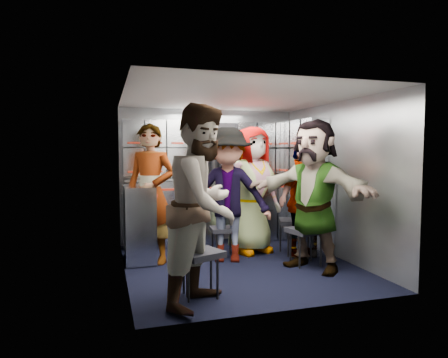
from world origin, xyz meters
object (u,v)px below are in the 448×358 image
object	(u,v)px
attendant_standing	(151,194)
attendant_arc_e	(314,194)
jump_seat_mid_right	(294,223)
attendant_arc_b	(228,195)
attendant_arc_a	(204,205)
jump_seat_center	(247,221)
jump_seat_mid_left	(224,231)
attendant_arc_d	(301,201)
attendant_arc_c	(252,190)
jump_seat_near_left	(200,256)
jump_seat_near_right	(306,232)

from	to	relation	value
attendant_standing	attendant_arc_e	bearing A→B (deg)	5.91
attendant_arc_e	jump_seat_mid_right	bearing A→B (deg)	141.28
attendant_standing	attendant_arc_b	xyz separation A→B (m)	(0.97, -0.21, -0.02)
jump_seat_mid_right	attendant_arc_a	bearing A→B (deg)	-139.38
attendant_arc_b	attendant_arc_e	xyz separation A→B (m)	(0.89, -0.65, 0.04)
jump_seat_center	attendant_arc_a	distance (m)	2.22
attendant_arc_e	jump_seat_center	bearing A→B (deg)	170.18
jump_seat_mid_left	attendant_arc_d	size ratio (longest dim) A/B	0.27
jump_seat_mid_right	attendant_arc_a	distance (m)	2.22
attendant_arc_b	jump_seat_mid_left	bearing A→B (deg)	109.35
attendant_arc_c	jump_seat_mid_right	bearing A→B (deg)	-42.37
jump_seat_near_left	jump_seat_mid_left	size ratio (longest dim) A/B	1.21
attendant_arc_c	jump_seat_near_right	bearing A→B (deg)	-78.17
attendant_arc_c	attendant_arc_d	size ratio (longest dim) A/B	1.16
jump_seat_center	jump_seat_near_right	xyz separation A→B (m)	(0.43, -0.98, 0.00)
jump_seat_mid_left	jump_seat_near_right	world-z (taller)	jump_seat_near_right
jump_seat_mid_left	jump_seat_near_left	bearing A→B (deg)	-115.62
jump_seat_center	attendant_arc_c	distance (m)	0.51
jump_seat_near_left	attendant_arc_b	world-z (taller)	attendant_arc_b
jump_seat_near_left	jump_seat_mid_left	distance (m)	1.49
jump_seat_mid_right	jump_seat_near_right	bearing A→B (deg)	-101.69
attendant_arc_c	attendant_standing	bearing A→B (deg)	169.09
jump_seat_center	attendant_arc_b	distance (m)	0.83
attendant_standing	attendant_arc_b	size ratio (longest dim) A/B	1.03
attendant_arc_a	attendant_arc_c	world-z (taller)	attendant_arc_a
jump_seat_near_left	jump_seat_near_right	distance (m)	1.68
attendant_standing	attendant_arc_a	world-z (taller)	attendant_arc_a
jump_seat_near_right	attendant_arc_b	xyz separation A→B (m)	(-0.89, 0.47, 0.46)
jump_seat_mid_left	attendant_arc_d	distance (m)	1.12
attendant_arc_b	attendant_arc_e	world-z (taller)	attendant_arc_e
jump_seat_mid_left	attendant_arc_d	xyz separation A→B (m)	(1.00, -0.29, 0.41)
jump_seat_mid_left	jump_seat_center	bearing A→B (deg)	35.82
jump_seat_center	attendant_arc_a	size ratio (longest dim) A/B	0.26
jump_seat_mid_left	jump_seat_near_right	size ratio (longest dim) A/B	0.87
attendant_arc_c	jump_seat_mid_left	bearing A→B (deg)	-177.63
jump_seat_near_right	jump_seat_center	bearing A→B (deg)	113.39
jump_seat_near_left	jump_seat_center	size ratio (longest dim) A/B	1.02
attendant_standing	attendant_arc_e	xyz separation A→B (m)	(1.86, -0.86, 0.02)
jump_seat_near_left	jump_seat_center	distance (m)	2.01
attendant_arc_b	jump_seat_mid_right	bearing A→B (deg)	23.28
attendant_arc_b	attendant_arc_c	size ratio (longest dim) A/B	0.98
jump_seat_near_right	attendant_arc_b	world-z (taller)	attendant_arc_b
jump_seat_mid_right	attendant_arc_a	xyz separation A→B (m)	(-1.64, -1.41, 0.51)
attendant_arc_c	attendant_arc_d	distance (m)	0.71
jump_seat_center	attendant_arc_c	size ratio (longest dim) A/B	0.27
jump_seat_mid_right	attendant_arc_a	size ratio (longest dim) A/B	0.28
jump_seat_near_left	attendant_arc_b	size ratio (longest dim) A/B	0.28
jump_seat_mid_right	attendant_arc_e	bearing A→B (deg)	-98.81
attendant_arc_c	jump_seat_center	bearing A→B (deg)	73.94
jump_seat_center	attendant_arc_c	bearing A→B (deg)	-90.00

